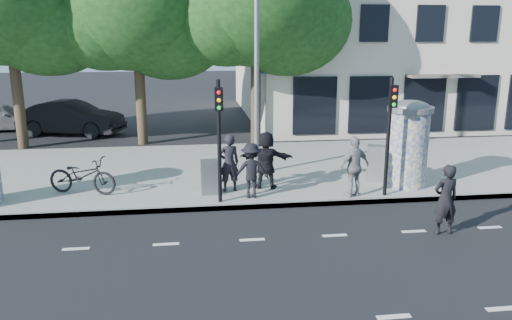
{
  "coord_description": "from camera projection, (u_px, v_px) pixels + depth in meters",
  "views": [
    {
      "loc": [
        -1.32,
        -9.44,
        4.67
      ],
      "look_at": [
        0.36,
        3.5,
        1.41
      ],
      "focal_mm": 35.0,
      "sensor_mm": 36.0,
      "label": 1
    }
  ],
  "objects": [
    {
      "name": "ground",
      "position": [
        260.0,
        266.0,
        10.38
      ],
      "size": [
        120.0,
        120.0,
        0.0
      ],
      "primitive_type": "plane",
      "color": "black",
      "rests_on": "ground"
    },
    {
      "name": "sidewalk",
      "position": [
        231.0,
        170.0,
        17.58
      ],
      "size": [
        40.0,
        8.0,
        0.15
      ],
      "primitive_type": "cube",
      "color": "gray",
      "rests_on": "ground"
    },
    {
      "name": "curb",
      "position": [
        243.0,
        207.0,
        13.78
      ],
      "size": [
        40.0,
        0.1,
        0.16
      ],
      "primitive_type": "cube",
      "color": "slate",
      "rests_on": "ground"
    },
    {
      "name": "lane_dash_far",
      "position": [
        252.0,
        240.0,
        11.73
      ],
      "size": [
        32.0,
        0.12,
        0.01
      ],
      "primitive_type": "cube",
      "color": "silver",
      "rests_on": "ground"
    },
    {
      "name": "ad_column_right",
      "position": [
        408.0,
        142.0,
        15.18
      ],
      "size": [
        1.36,
        1.36,
        2.65
      ],
      "color": "beige",
      "rests_on": "sidewalk"
    },
    {
      "name": "traffic_pole_near",
      "position": [
        219.0,
        129.0,
        13.42
      ],
      "size": [
        0.22,
        0.31,
        3.4
      ],
      "color": "black",
      "rests_on": "sidewalk"
    },
    {
      "name": "traffic_pole_far",
      "position": [
        390.0,
        125.0,
        14.02
      ],
      "size": [
        0.22,
        0.31,
        3.4
      ],
      "color": "black",
      "rests_on": "sidewalk"
    },
    {
      "name": "street_lamp",
      "position": [
        257.0,
        32.0,
        15.7
      ],
      "size": [
        0.25,
        0.93,
        8.0
      ],
      "color": "slate",
      "rests_on": "sidewalk"
    },
    {
      "name": "tree_near_left",
      "position": [
        135.0,
        1.0,
        20.69
      ],
      "size": [
        6.8,
        6.8,
        8.97
      ],
      "color": "#38281C",
      "rests_on": "ground"
    },
    {
      "name": "building",
      "position": [
        414.0,
        13.0,
        29.66
      ],
      "size": [
        20.3,
        15.85,
        12.0
      ],
      "color": "beige",
      "rests_on": "ground"
    },
    {
      "name": "ped_b",
      "position": [
        229.0,
        163.0,
        14.75
      ],
      "size": [
        0.69,
        0.51,
        1.72
      ],
      "primitive_type": "imported",
      "rotation": [
        0.0,
        0.0,
        3.32
      ],
      "color": "black",
      "rests_on": "sidewalk"
    },
    {
      "name": "ped_d",
      "position": [
        251.0,
        171.0,
        14.18
      ],
      "size": [
        1.03,
        0.6,
        1.59
      ],
      "primitive_type": "imported",
      "rotation": [
        0.0,
        0.0,
        3.13
      ],
      "color": "black",
      "rests_on": "sidewalk"
    },
    {
      "name": "ped_e",
      "position": [
        354.0,
        167.0,
        14.24
      ],
      "size": [
        1.18,
        0.95,
        1.77
      ],
      "primitive_type": "imported",
      "rotation": [
        0.0,
        0.0,
        3.54
      ],
      "color": "gray",
      "rests_on": "sidewalk"
    },
    {
      "name": "ped_f",
      "position": [
        266.0,
        160.0,
        15.04
      ],
      "size": [
        1.71,
        0.9,
        1.76
      ],
      "primitive_type": "imported",
      "rotation": [
        0.0,
        0.0,
        2.94
      ],
      "color": "black",
      "rests_on": "sidewalk"
    },
    {
      "name": "man_road",
      "position": [
        445.0,
        200.0,
        11.91
      ],
      "size": [
        0.66,
        0.47,
        1.73
      ],
      "primitive_type": "imported",
      "rotation": [
        0.0,
        0.0,
        3.23
      ],
      "color": "black",
      "rests_on": "ground"
    },
    {
      "name": "bicycle",
      "position": [
        82.0,
        176.0,
        14.57
      ],
      "size": [
        1.33,
        2.2,
        1.09
      ],
      "primitive_type": "imported",
      "rotation": [
        0.0,
        0.0,
        1.26
      ],
      "color": "black",
      "rests_on": "sidewalk"
    },
    {
      "name": "cabinet_left",
      "position": [
        209.0,
        177.0,
        14.55
      ],
      "size": [
        0.5,
        0.37,
        1.02
      ],
      "primitive_type": "cube",
      "rotation": [
        0.0,
        0.0,
        0.03
      ],
      "color": "slate",
      "rests_on": "sidewalk"
    },
    {
      "name": "cabinet_right",
      "position": [
        376.0,
        163.0,
        15.84
      ],
      "size": [
        0.66,
        0.58,
        1.16
      ],
      "primitive_type": "cube",
      "rotation": [
        0.0,
        0.0,
        -0.38
      ],
      "color": "slate",
      "rests_on": "sidewalk"
    },
    {
      "name": "car_left",
      "position": [
        0.0,
        117.0,
        25.04
      ],
      "size": [
        1.75,
        4.14,
        1.4
      ],
      "primitive_type": "imported",
      "rotation": [
        0.0,
        0.0,
        1.59
      ],
      "color": "#55555C",
      "rests_on": "ground"
    },
    {
      "name": "car_mid",
      "position": [
        71.0,
        118.0,
        24.07
      ],
      "size": [
        3.07,
        5.24,
        1.63
      ],
      "primitive_type": "imported",
      "rotation": [
        0.0,
        0.0,
        1.28
      ],
      "color": "black",
      "rests_on": "ground"
    }
  ]
}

